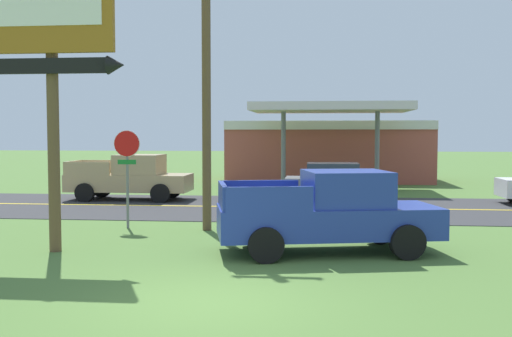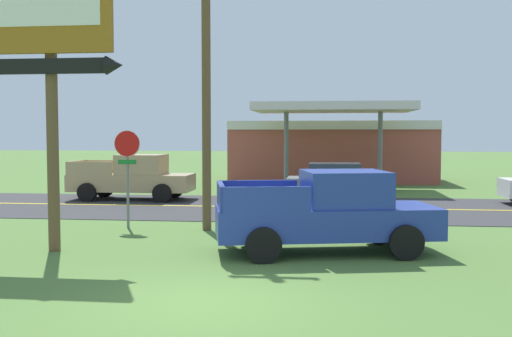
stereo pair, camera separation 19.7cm
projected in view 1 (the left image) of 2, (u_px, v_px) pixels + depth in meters
ground_plane at (206, 302)px, 10.06m from camera, size 180.00×180.00×0.00m
road_asphalt at (270, 207)px, 22.97m from camera, size 140.00×8.00×0.02m
road_centre_line at (270, 207)px, 22.97m from camera, size 126.00×0.20×0.01m
motel_sign at (52, 49)px, 13.98m from camera, size 3.43×0.54×6.86m
stop_sign at (127, 161)px, 17.83m from camera, size 0.80×0.08×2.95m
utility_pole at (206, 50)px, 17.27m from camera, size 1.77×0.26×9.97m
gas_station at (328, 149)px, 36.26m from camera, size 12.00×11.50×4.40m
pickup_blue_parked_on_lawn at (330, 213)px, 14.18m from camera, size 5.50×3.06×1.96m
pickup_tan_on_road at (131, 178)px, 25.55m from camera, size 5.20×2.24×1.96m
car_grey_mid_lane at (335, 183)px, 24.64m from camera, size 4.20×2.00×1.64m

